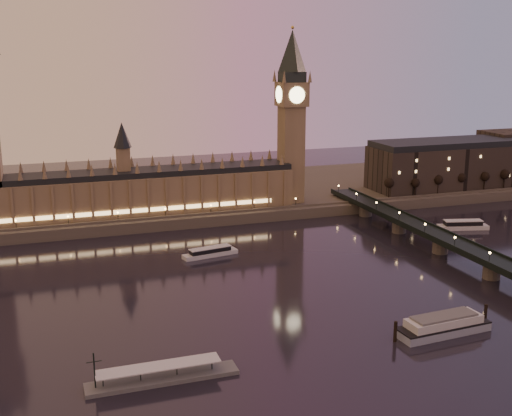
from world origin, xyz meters
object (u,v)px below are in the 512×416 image
Objects in this scene: cruise_boat_b at (463,225)px; pontoon_pier at (162,377)px; cruise_boat_a at (210,252)px; moored_barge at (443,325)px.

pontoon_pier is (-188.95, -112.83, -0.93)m from cruise_boat_b.
pontoon_pier reaches higher than cruise_boat_a.
cruise_boat_b is 143.09m from moored_barge.
moored_barge reaches higher than cruise_boat_a.
pontoon_pier reaches higher than cruise_boat_b.
cruise_boat_b is 220.08m from pontoon_pier.
cruise_boat_b is at bearing -9.67° from cruise_boat_a.
moored_barge is at bearing -73.69° from cruise_boat_a.
cruise_boat_b is at bearing 47.15° from moored_barge.
moored_barge reaches higher than cruise_boat_b.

